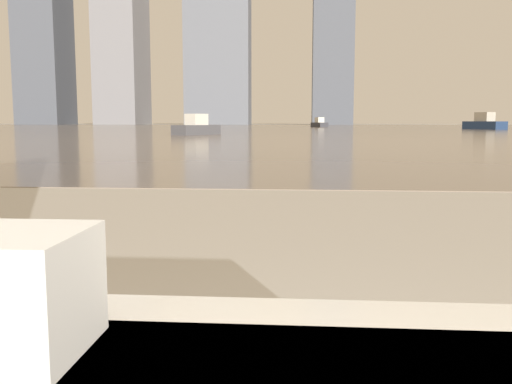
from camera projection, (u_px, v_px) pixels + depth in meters
harbor_water at (300, 128)px, 61.27m from camera, size 180.00×110.00×0.01m
harbor_boat_0 at (319, 124)px, 72.52m from camera, size 2.20×3.48×1.23m
harbor_boat_4 at (484, 123)px, 53.65m from camera, size 3.24×4.48×1.60m
harbor_boat_5 at (197, 127)px, 33.20m from camera, size 2.53×3.37×1.21m
skyline_tower_2 at (218, 48)px, 116.06m from camera, size 13.10×7.18×31.14m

